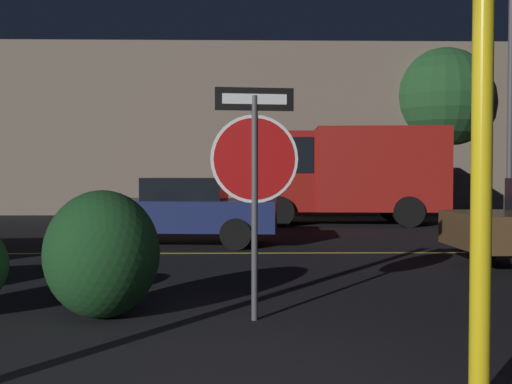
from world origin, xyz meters
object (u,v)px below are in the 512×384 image
(delivery_truck, at_px, (334,169))
(tree_1, at_px, (441,99))
(passing_car_2, at_px, (182,210))
(street_lamp, at_px, (511,55))
(hedge_bush_2, at_px, (102,254))
(yellow_pole_right, at_px, (482,157))
(stop_sign, at_px, (254,160))

(delivery_truck, height_order, tree_1, tree_1)
(passing_car_2, distance_m, delivery_truck, 6.32)
(street_lamp, distance_m, tree_1, 4.31)
(hedge_bush_2, bearing_deg, yellow_pole_right, -39.31)
(hedge_bush_2, xyz_separation_m, delivery_truck, (4.01, 10.91, 0.95))
(hedge_bush_2, bearing_deg, stop_sign, -5.61)
(passing_car_2, relative_size, tree_1, 0.68)
(delivery_truck, xyz_separation_m, street_lamp, (5.11, -0.11, 3.33))
(yellow_pole_right, bearing_deg, hedge_bush_2, 140.69)
(street_lamp, bearing_deg, hedge_bush_2, -130.20)
(stop_sign, distance_m, yellow_pole_right, 2.53)
(yellow_pole_right, relative_size, delivery_truck, 0.51)
(stop_sign, distance_m, delivery_truck, 11.34)
(stop_sign, relative_size, yellow_pole_right, 0.74)
(yellow_pole_right, distance_m, tree_1, 18.44)
(stop_sign, height_order, passing_car_2, stop_sign)
(hedge_bush_2, bearing_deg, passing_car_2, 88.89)
(street_lamp, height_order, tree_1, street_lamp)
(yellow_pole_right, distance_m, delivery_truck, 13.27)
(yellow_pole_right, xyz_separation_m, hedge_bush_2, (-2.82, 2.31, -0.89))
(stop_sign, relative_size, delivery_truck, 0.38)
(passing_car_2, xyz_separation_m, delivery_truck, (3.89, 4.89, 0.89))
(passing_car_2, bearing_deg, street_lamp, -57.61)
(passing_car_2, bearing_deg, hedge_bush_2, -176.68)
(yellow_pole_right, relative_size, tree_1, 0.50)
(yellow_pole_right, height_order, hedge_bush_2, yellow_pole_right)
(street_lamp, bearing_deg, delivery_truck, 178.73)
(passing_car_2, xyz_separation_m, tree_1, (8.45, 8.99, 3.51))
(stop_sign, xyz_separation_m, street_lamp, (7.61, 10.94, 3.35))
(hedge_bush_2, distance_m, street_lamp, 14.76)
(delivery_truck, distance_m, street_lamp, 6.10)
(hedge_bush_2, xyz_separation_m, street_lamp, (9.12, 10.79, 4.27))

